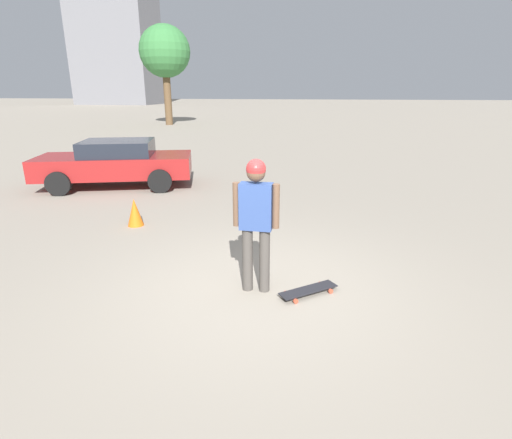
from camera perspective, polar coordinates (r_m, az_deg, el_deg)
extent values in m
plane|color=gray|center=(5.58, 0.00, -9.98)|extent=(220.00, 220.00, 0.00)
cylinder|color=#4C4742|center=(5.41, -1.21, -5.71)|extent=(0.14, 0.14, 0.89)
cylinder|color=#4C4742|center=(5.37, 1.22, -5.90)|extent=(0.14, 0.14, 0.89)
cube|color=#334C8C|center=(5.13, 0.00, 1.87)|extent=(0.43, 0.21, 0.61)
cylinder|color=brown|center=(5.18, -2.80, 2.18)|extent=(0.09, 0.09, 0.58)
cylinder|color=brown|center=(5.08, 2.86, 1.88)|extent=(0.09, 0.09, 0.58)
sphere|color=brown|center=(5.02, 0.00, 6.75)|extent=(0.24, 0.24, 0.24)
sphere|color=red|center=(5.01, 0.00, 7.22)|extent=(0.25, 0.25, 0.25)
cube|color=#232328|center=(5.47, 7.50, -9.91)|extent=(0.79, 0.67, 0.01)
cylinder|color=#D14C33|center=(5.26, 5.69, -11.54)|extent=(0.07, 0.06, 0.06)
cylinder|color=#D14C33|center=(5.44, 4.26, -10.46)|extent=(0.07, 0.06, 0.06)
cylinder|color=#D14C33|center=(5.56, 10.63, -10.03)|extent=(0.07, 0.06, 0.06)
cylinder|color=#D14C33|center=(5.73, 9.11, -9.07)|extent=(0.07, 0.06, 0.06)
cube|color=maroon|center=(11.92, -19.43, 7.28)|extent=(4.46, 2.81, 0.57)
cube|color=#1E232D|center=(11.82, -19.18, 9.63)|extent=(2.22, 2.01, 0.41)
cylinder|color=black|center=(11.51, -26.40, 4.62)|extent=(0.66, 0.37, 0.63)
cylinder|color=black|center=(13.11, -24.06, 6.38)|extent=(0.66, 0.37, 0.63)
cylinder|color=black|center=(10.93, -13.56, 5.38)|extent=(0.66, 0.37, 0.63)
cylinder|color=black|center=(12.61, -12.76, 7.09)|extent=(0.66, 0.37, 0.63)
cube|color=slate|center=(82.46, -19.84, 26.72)|extent=(13.64, 9.39, 32.67)
cylinder|color=brown|center=(32.55, -12.49, 16.59)|extent=(0.55, 0.55, 3.99)
sphere|color=#387A3D|center=(32.65, -12.92, 22.39)|extent=(3.75, 3.75, 3.75)
cone|color=orange|center=(8.37, -16.93, 1.00)|extent=(0.32, 0.32, 0.55)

